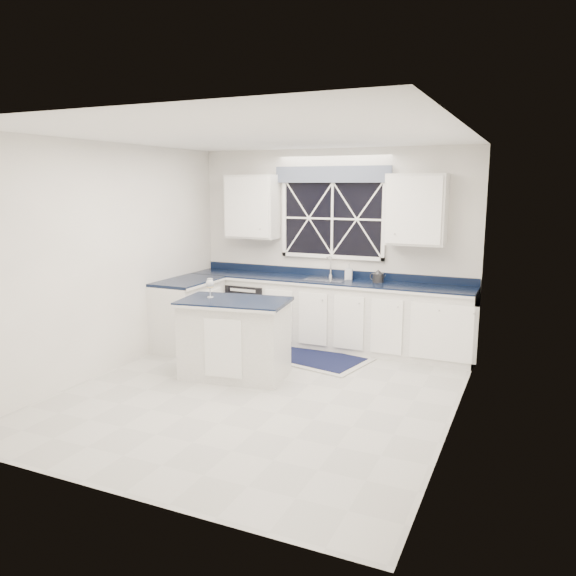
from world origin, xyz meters
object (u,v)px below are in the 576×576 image
at_px(dishwasher, 254,310).
at_px(wine_glass, 210,284).
at_px(faucet, 330,266).
at_px(island, 235,338).
at_px(kettle, 378,277).
at_px(soap_bottle, 349,271).

relative_size(dishwasher, wine_glass, 3.63).
distance_m(faucet, island, 1.97).
distance_m(kettle, wine_glass, 2.27).
bearing_deg(kettle, soap_bottle, -174.33).
xyz_separation_m(island, kettle, (1.23, 1.66, 0.56)).
relative_size(wine_glass, soap_bottle, 1.04).
bearing_deg(dishwasher, island, -69.90).
height_order(wine_glass, soap_bottle, soap_bottle).
bearing_deg(dishwasher, faucet, 10.02).
xyz_separation_m(faucet, island, (-0.51, -1.79, -0.64)).
height_order(kettle, soap_bottle, soap_bottle).
height_order(dishwasher, island, island).
relative_size(dishwasher, soap_bottle, 3.79).
bearing_deg(wine_glass, soap_bottle, 56.97).
xyz_separation_m(dishwasher, island, (0.59, -1.60, 0.05)).
xyz_separation_m(island, wine_glass, (-0.32, 0.00, 0.61)).
distance_m(island, soap_bottle, 2.00).
height_order(faucet, wine_glass, faucet).
xyz_separation_m(island, soap_bottle, (0.81, 1.74, 0.59)).
bearing_deg(soap_bottle, faucet, 169.19).
bearing_deg(wine_glass, kettle, 46.80).
distance_m(island, kettle, 2.14).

